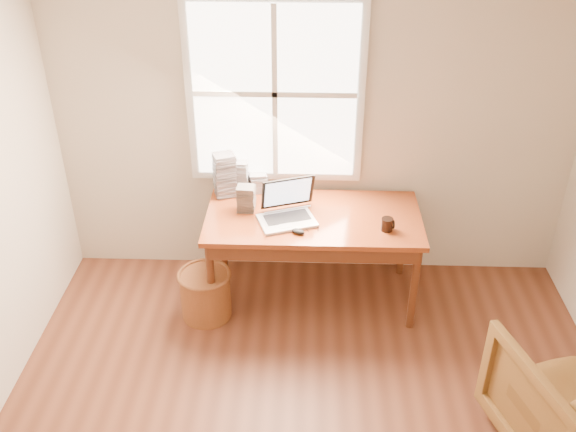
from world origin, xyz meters
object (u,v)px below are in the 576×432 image
desk (313,218)px  laptop (287,206)px  cd_stack_a (239,176)px  coffee_mug (387,224)px  wicker_stool (206,295)px

desk → laptop: size_ratio=4.24×
laptop → cd_stack_a: size_ratio=1.38×
coffee_mug → wicker_stool: bearing=-179.4°
wicker_stool → cd_stack_a: bearing=69.8°
wicker_stool → cd_stack_a: size_ratio=1.38×
desk → coffee_mug: size_ratio=16.80×
desk → cd_stack_a: size_ratio=5.85×
desk → cd_stack_a: cd_stack_a is taller
wicker_stool → coffee_mug: size_ratio=3.96×
laptop → coffee_mug: size_ratio=3.96×
desk → coffee_mug: coffee_mug is taller
laptop → coffee_mug: laptop is taller
coffee_mug → cd_stack_a: cd_stack_a is taller
desk → cd_stack_a: 0.70m
laptop → coffee_mug: (0.72, -0.08, -0.09)m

